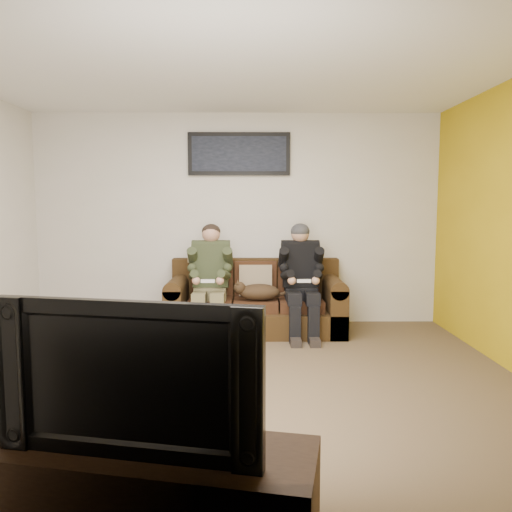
{
  "coord_description": "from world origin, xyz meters",
  "views": [
    {
      "loc": [
        0.19,
        -3.97,
        1.49
      ],
      "look_at": [
        0.22,
        1.2,
        0.95
      ],
      "focal_mm": 35.0,
      "sensor_mm": 36.0,
      "label": 1
    }
  ],
  "objects_px": {
    "sofa": "(256,304)",
    "tv_stand": "(141,498)",
    "person_left": "(210,274)",
    "framed_poster": "(239,154)",
    "cat": "(257,292)",
    "person_right": "(301,273)",
    "television": "(138,372)"
  },
  "relations": [
    {
      "from": "sofa",
      "to": "tv_stand",
      "type": "bearing_deg",
      "value": -97.8
    },
    {
      "from": "person_left",
      "to": "framed_poster",
      "type": "relative_size",
      "value": 1.01
    },
    {
      "from": "framed_poster",
      "to": "person_left",
      "type": "bearing_deg",
      "value": -119.55
    },
    {
      "from": "sofa",
      "to": "cat",
      "type": "bearing_deg",
      "value": -85.28
    },
    {
      "from": "cat",
      "to": "framed_poster",
      "type": "bearing_deg",
      "value": 109.15
    },
    {
      "from": "sofa",
      "to": "person_left",
      "type": "relative_size",
      "value": 1.6
    },
    {
      "from": "person_left",
      "to": "person_right",
      "type": "bearing_deg",
      "value": 0.02
    },
    {
      "from": "cat",
      "to": "sofa",
      "type": "bearing_deg",
      "value": 94.72
    },
    {
      "from": "cat",
      "to": "tv_stand",
      "type": "bearing_deg",
      "value": -98.64
    },
    {
      "from": "sofa",
      "to": "person_left",
      "type": "height_order",
      "value": "person_left"
    },
    {
      "from": "person_right",
      "to": "framed_poster",
      "type": "bearing_deg",
      "value": 141.99
    },
    {
      "from": "cat",
      "to": "tv_stand",
      "type": "distance_m",
      "value": 3.58
    },
    {
      "from": "television",
      "to": "sofa",
      "type": "bearing_deg",
      "value": 93.87
    },
    {
      "from": "sofa",
      "to": "television",
      "type": "distance_m",
      "value": 3.84
    },
    {
      "from": "person_left",
      "to": "framed_poster",
      "type": "height_order",
      "value": "framed_poster"
    },
    {
      "from": "person_right",
      "to": "framed_poster",
      "type": "xyz_separation_m",
      "value": [
        -0.72,
        0.56,
        1.4
      ]
    },
    {
      "from": "sofa",
      "to": "framed_poster",
      "type": "height_order",
      "value": "framed_poster"
    },
    {
      "from": "cat",
      "to": "framed_poster",
      "type": "relative_size",
      "value": 0.53
    },
    {
      "from": "sofa",
      "to": "television",
      "type": "relative_size",
      "value": 1.81
    },
    {
      "from": "tv_stand",
      "to": "television",
      "type": "xyz_separation_m",
      "value": [
        0.0,
        0.0,
        0.56
      ]
    },
    {
      "from": "framed_poster",
      "to": "cat",
      "type": "bearing_deg",
      "value": -70.85
    },
    {
      "from": "framed_poster",
      "to": "person_right",
      "type": "bearing_deg",
      "value": -38.01
    },
    {
      "from": "sofa",
      "to": "person_left",
      "type": "distance_m",
      "value": 0.67
    },
    {
      "from": "person_left",
      "to": "cat",
      "type": "height_order",
      "value": "person_left"
    },
    {
      "from": "sofa",
      "to": "framed_poster",
      "type": "distance_m",
      "value": 1.84
    },
    {
      "from": "person_right",
      "to": "cat",
      "type": "relative_size",
      "value": 1.93
    },
    {
      "from": "framed_poster",
      "to": "television",
      "type": "xyz_separation_m",
      "value": [
        -0.32,
        -4.17,
        -1.31
      ]
    },
    {
      "from": "television",
      "to": "person_right",
      "type": "bearing_deg",
      "value": 85.65
    },
    {
      "from": "framed_poster",
      "to": "television",
      "type": "relative_size",
      "value": 1.12
    },
    {
      "from": "television",
      "to": "framed_poster",
      "type": "bearing_deg",
      "value": 97.33
    },
    {
      "from": "person_left",
      "to": "television",
      "type": "relative_size",
      "value": 1.13
    },
    {
      "from": "framed_poster",
      "to": "sofa",
      "type": "bearing_deg",
      "value": -63.08
    }
  ]
}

